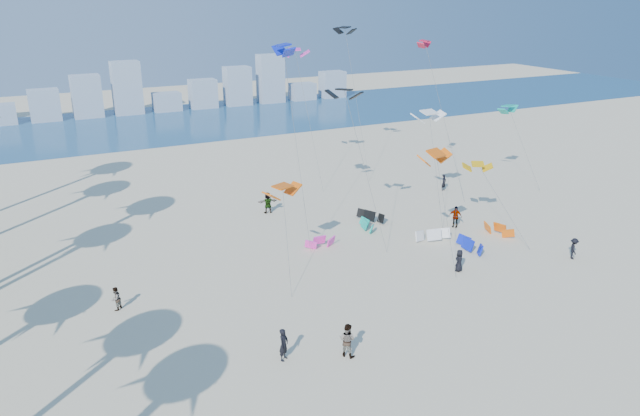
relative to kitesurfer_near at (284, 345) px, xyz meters
name	(u,v)px	position (x,y,z in m)	size (l,w,h in m)	color
ground	(413,406)	(3.99, -6.36, -0.92)	(220.00, 220.00, 0.00)	beige
ocean	(132,126)	(3.99, 65.64, -0.92)	(220.00, 220.00, 0.00)	navy
kitesurfer_near	(284,345)	(0.00, 0.00, 0.00)	(0.67, 0.44, 1.85)	black
kitesurfer_mid	(347,340)	(3.22, -1.17, 0.04)	(0.94, 0.73, 1.93)	gray
kitesurfers_far	(371,226)	(13.37, 13.10, -0.05)	(34.03, 20.37, 1.91)	black
grounded_kites	(416,233)	(16.35, 11.07, -0.48)	(16.60, 12.02, 0.97)	#FF38C5
flying_kites	(378,96)	(16.21, 17.19, 9.64)	(31.65, 29.95, 15.72)	#F55F0C
distant_skyline	(111,96)	(2.80, 75.64, 2.16)	(85.00, 3.00, 8.40)	#9EADBF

